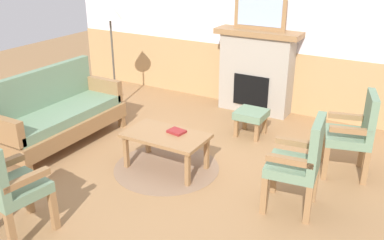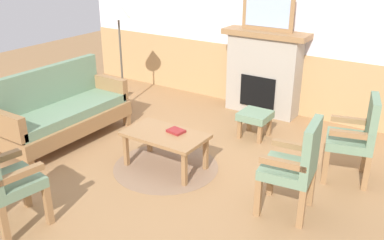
{
  "view_description": "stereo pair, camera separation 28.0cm",
  "coord_description": "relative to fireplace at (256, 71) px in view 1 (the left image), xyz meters",
  "views": [
    {
      "loc": [
        2.28,
        -3.62,
        2.47
      ],
      "look_at": [
        0.0,
        0.35,
        0.55
      ],
      "focal_mm": 39.48,
      "sensor_mm": 36.0,
      "label": 1
    },
    {
      "loc": [
        2.52,
        -3.47,
        2.47
      ],
      "look_at": [
        0.0,
        0.35,
        0.55
      ],
      "focal_mm": 39.48,
      "sensor_mm": 36.0,
      "label": 2
    }
  ],
  "objects": [
    {
      "name": "armchair_near_fireplace",
      "position": [
        1.4,
        -2.33,
        -0.11
      ],
      "size": [
        0.53,
        0.53,
        0.98
      ],
      "color": "olive",
      "rests_on": "ground_plane"
    },
    {
      "name": "framed_picture",
      "position": [
        0.0,
        0.0,
        0.91
      ],
      "size": [
        0.8,
        0.04,
        0.56
      ],
      "color": "olive",
      "rests_on": "fireplace"
    },
    {
      "name": "wall_back",
      "position": [
        0.0,
        0.25,
        0.66
      ],
      "size": [
        7.2,
        0.14,
        2.7
      ],
      "color": "white",
      "rests_on": "ground_plane"
    },
    {
      "name": "footstool",
      "position": [
        0.32,
        -0.92,
        -0.37
      ],
      "size": [
        0.4,
        0.4,
        0.36
      ],
      "color": "olive",
      "rests_on": "ground_plane"
    },
    {
      "name": "round_rug",
      "position": [
        -0.18,
        -2.28,
        -0.65
      ],
      "size": [
        1.25,
        1.25,
        0.01
      ],
      "primitive_type": "cylinder",
      "color": "#896B51",
      "rests_on": "ground_plane"
    },
    {
      "name": "ground_plane",
      "position": [
        0.0,
        -2.35,
        -0.65
      ],
      "size": [
        14.0,
        14.0,
        0.0
      ],
      "primitive_type": "plane",
      "color": "#997047"
    },
    {
      "name": "armchair_by_window_left",
      "position": [
        1.72,
        -1.33,
        -0.11
      ],
      "size": [
        0.58,
        0.58,
        0.98
      ],
      "color": "olive",
      "rests_on": "ground_plane"
    },
    {
      "name": "floor_lamp_by_couch",
      "position": [
        -1.97,
        -1.03,
        0.8
      ],
      "size": [
        0.36,
        0.36,
        1.68
      ],
      "color": "#332D28",
      "rests_on": "ground_plane"
    },
    {
      "name": "coffee_table",
      "position": [
        -0.18,
        -2.28,
        -0.27
      ],
      "size": [
        0.96,
        0.56,
        0.44
      ],
      "color": "olive",
      "rests_on": "ground_plane"
    },
    {
      "name": "armchair_front_left",
      "position": [
        -0.7,
        -4.02,
        -0.11
      ],
      "size": [
        0.55,
        0.55,
        0.98
      ],
      "color": "olive",
      "rests_on": "ground_plane"
    },
    {
      "name": "book_on_table",
      "position": [
        -0.1,
        -2.19,
        -0.2
      ],
      "size": [
        0.21,
        0.18,
        0.03
      ],
      "primitive_type": "cube",
      "rotation": [
        0.0,
        0.0,
        -0.16
      ],
      "color": "maroon",
      "rests_on": "coffee_table"
    },
    {
      "name": "fireplace",
      "position": [
        0.0,
        0.0,
        0.0
      ],
      "size": [
        1.3,
        0.44,
        1.28
      ],
      "color": "#A39989",
      "rests_on": "ground_plane"
    },
    {
      "name": "couch",
      "position": [
        -1.77,
        -2.42,
        -0.26
      ],
      "size": [
        0.7,
        1.8,
        0.98
      ],
      "color": "olive",
      "rests_on": "ground_plane"
    }
  ]
}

